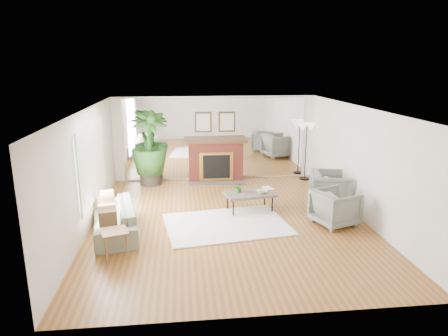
{
  "coord_description": "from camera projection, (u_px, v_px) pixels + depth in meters",
  "views": [
    {
      "loc": [
        -1.01,
        -8.28,
        3.41
      ],
      "look_at": [
        -0.04,
        0.6,
        1.08
      ],
      "focal_mm": 32.0,
      "sensor_mm": 36.0,
      "label": 1
    }
  ],
  "objects": [
    {
      "name": "fireplace",
      "position": [
        216.0,
        159.0,
        11.9
      ],
      "size": [
        1.85,
        0.83,
        2.05
      ],
      "color": "maroon",
      "rests_on": "ground"
    },
    {
      "name": "window_panel",
      "position": [
        92.0,
        162.0,
        8.66
      ],
      "size": [
        0.04,
        2.4,
        1.5
      ],
      "primitive_type": "cube",
      "color": "#B2E09E",
      "rests_on": "wall_left"
    },
    {
      "name": "fruit_bowl",
      "position": [
        262.0,
        192.0,
        9.41
      ],
      "size": [
        0.3,
        0.3,
        0.06
      ],
      "primitive_type": "imported",
      "rotation": [
        0.0,
        0.0,
        0.26
      ],
      "color": "brown",
      "rests_on": "coffee_table"
    },
    {
      "name": "armchair_front",
      "position": [
        335.0,
        208.0,
        8.66
      ],
      "size": [
        1.08,
        1.06,
        0.78
      ],
      "primitive_type": "imported",
      "rotation": [
        0.0,
        0.0,
        1.91
      ],
      "color": "slate",
      "rests_on": "ground"
    },
    {
      "name": "floor_lamp",
      "position": [
        307.0,
        132.0,
        11.82
      ],
      "size": [
        0.56,
        0.31,
        1.72
      ],
      "color": "black",
      "rests_on": "ground"
    },
    {
      "name": "side_table",
      "position": [
        114.0,
        235.0,
        7.17
      ],
      "size": [
        0.57,
        0.57,
        0.52
      ],
      "rotation": [
        0.0,
        0.0,
        0.3
      ],
      "color": "brown",
      "rests_on": "ground"
    },
    {
      "name": "wall_back",
      "position": [
        215.0,
        138.0,
        11.97
      ],
      "size": [
        6.0,
        0.02,
        2.5
      ],
      "primitive_type": "cube",
      "color": "white",
      "rests_on": "ground"
    },
    {
      "name": "mirror_panel",
      "position": [
        215.0,
        138.0,
        11.95
      ],
      "size": [
        5.4,
        0.04,
        2.4
      ],
      "primitive_type": "cube",
      "color": "silver",
      "rests_on": "wall_back"
    },
    {
      "name": "wall_left",
      "position": [
        87.0,
        171.0,
        8.3
      ],
      "size": [
        0.02,
        7.0,
        2.5
      ],
      "primitive_type": "cube",
      "color": "white",
      "rests_on": "ground"
    },
    {
      "name": "coffee_table",
      "position": [
        250.0,
        194.0,
        9.44
      ],
      "size": [
        1.25,
        0.85,
        0.46
      ],
      "rotation": [
        0.0,
        0.0,
        0.17
      ],
      "color": "#574C45",
      "rests_on": "ground"
    },
    {
      "name": "wall_right",
      "position": [
        361.0,
        164.0,
        8.93
      ],
      "size": [
        0.02,
        7.0,
        2.5
      ],
      "primitive_type": "cube",
      "color": "white",
      "rests_on": "ground"
    },
    {
      "name": "potted_ficus",
      "position": [
        149.0,
        146.0,
        11.42
      ],
      "size": [
        1.29,
        1.29,
        2.15
      ],
      "color": "black",
      "rests_on": "ground"
    },
    {
      "name": "tabletop_plant",
      "position": [
        239.0,
        187.0,
        9.42
      ],
      "size": [
        0.29,
        0.27,
        0.27
      ],
      "primitive_type": "imported",
      "rotation": [
        0.0,
        0.0,
        -0.28
      ],
      "color": "#2F5E22",
      "rests_on": "coffee_table"
    },
    {
      "name": "armchair_back",
      "position": [
        331.0,
        189.0,
        9.77
      ],
      "size": [
        1.17,
        1.16,
        0.88
      ],
      "primitive_type": "imported",
      "rotation": [
        0.0,
        0.0,
        1.3
      ],
      "color": "slate",
      "rests_on": "ground"
    },
    {
      "name": "sofa",
      "position": [
        114.0,
        219.0,
        8.28
      ],
      "size": [
        1.2,
        2.18,
        0.6
      ],
      "primitive_type": "imported",
      "rotation": [
        0.0,
        0.0,
        -1.37
      ],
      "color": "gray",
      "rests_on": "ground"
    },
    {
      "name": "ground",
      "position": [
        229.0,
        221.0,
        8.93
      ],
      "size": [
        7.0,
        7.0,
        0.0
      ],
      "primitive_type": "plane",
      "color": "brown",
      "rests_on": "ground"
    },
    {
      "name": "area_rug",
      "position": [
        226.0,
        224.0,
        8.72
      ],
      "size": [
        2.83,
        2.21,
        0.03
      ],
      "primitive_type": "cube",
      "rotation": [
        0.0,
        0.0,
        0.15
      ],
      "color": "white",
      "rests_on": "ground"
    },
    {
      "name": "book",
      "position": [
        263.0,
        189.0,
        9.69
      ],
      "size": [
        0.28,
        0.34,
        0.02
      ],
      "primitive_type": "imported",
      "rotation": [
        0.0,
        0.0,
        0.21
      ],
      "color": "brown",
      "rests_on": "coffee_table"
    }
  ]
}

